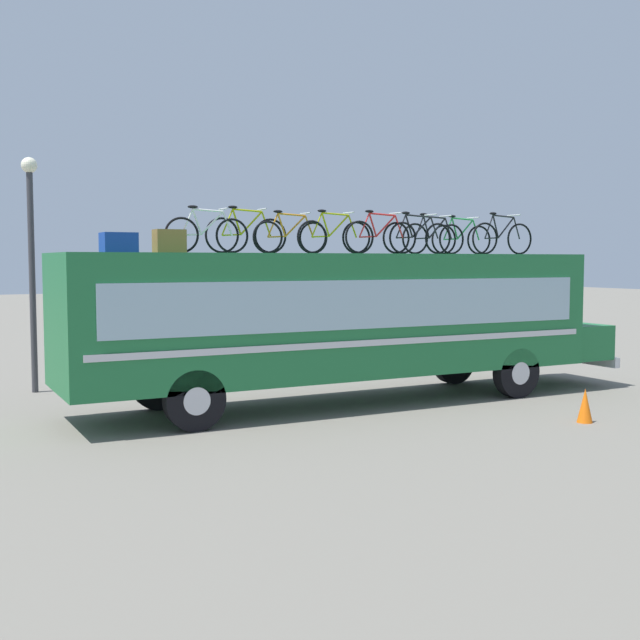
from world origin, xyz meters
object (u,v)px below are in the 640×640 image
object	(u,v)px
luggage_bag_1	(119,243)
rooftop_bicycle_5	(381,236)
street_lamp	(31,246)
luggage_bag_2	(169,241)
rooftop_bicycle_8	(461,238)
rooftop_bicycle_4	(334,235)
rooftop_bicycle_1	(207,233)
rooftop_bicycle_2	(246,234)
traffic_cone	(585,406)
rooftop_bicycle_9	(502,237)
rooftop_bicycle_3	(291,236)
rooftop_bicycle_6	(417,236)
rooftop_bicycle_7	(433,237)
bus	(346,316)

from	to	relation	value
luggage_bag_1	rooftop_bicycle_5	bearing A→B (deg)	-2.79
street_lamp	rooftop_bicycle_5	bearing A→B (deg)	-38.45
street_lamp	luggage_bag_2	bearing A→B (deg)	-68.22
rooftop_bicycle_8	street_lamp	size ratio (longest dim) A/B	0.32
rooftop_bicycle_4	rooftop_bicycle_1	bearing A→B (deg)	-178.51
rooftop_bicycle_2	traffic_cone	xyz separation A→B (m)	(5.04, -4.06, -3.20)
rooftop_bicycle_9	luggage_bag_1	bearing A→B (deg)	-178.84
luggage_bag_2	rooftop_bicycle_3	xyz separation A→B (m)	(2.56, 0.17, 0.15)
rooftop_bicycle_9	traffic_cone	size ratio (longest dim) A/B	2.78
luggage_bag_1	rooftop_bicycle_8	distance (m)	8.05
rooftop_bicycle_6	rooftop_bicycle_7	size ratio (longest dim) A/B	1.02
luggage_bag_1	rooftop_bicycle_3	size ratio (longest dim) A/B	0.35
traffic_cone	rooftop_bicycle_6	bearing A→B (deg)	112.68
rooftop_bicycle_2	rooftop_bicycle_7	size ratio (longest dim) A/B	1.03
rooftop_bicycle_5	rooftop_bicycle_8	xyz separation A→B (m)	(2.70, 0.83, 0.00)
rooftop_bicycle_3	luggage_bag_1	bearing A→B (deg)	-175.30
rooftop_bicycle_4	luggage_bag_2	bearing A→B (deg)	179.78
luggage_bag_2	rooftop_bicycle_5	size ratio (longest dim) A/B	0.32
rooftop_bicycle_1	rooftop_bicycle_5	world-z (taller)	rooftop_bicycle_5
luggage_bag_2	traffic_cone	size ratio (longest dim) A/B	0.87
rooftop_bicycle_1	bus	bearing A→B (deg)	2.24
rooftop_bicycle_3	rooftop_bicycle_9	world-z (taller)	rooftop_bicycle_9
rooftop_bicycle_1	rooftop_bicycle_7	world-z (taller)	rooftop_bicycle_7
street_lamp	rooftop_bicycle_4	bearing A→B (deg)	-40.73
luggage_bag_1	rooftop_bicycle_5	distance (m)	5.34
bus	rooftop_bicycle_8	bearing A→B (deg)	7.25
rooftop_bicycle_3	street_lamp	xyz separation A→B (m)	(-4.37, 4.35, -0.18)
luggage_bag_2	rooftop_bicycle_1	distance (m)	0.72
rooftop_bicycle_6	rooftop_bicycle_9	size ratio (longest dim) A/B	0.98
luggage_bag_2	rooftop_bicycle_8	xyz separation A→B (m)	(7.07, 0.45, 0.16)
luggage_bag_1	rooftop_bicycle_2	size ratio (longest dim) A/B	0.34
luggage_bag_1	traffic_cone	xyz separation A→B (m)	(7.66, -3.64, -2.99)
rooftop_bicycle_2	rooftop_bicycle_7	xyz separation A→B (m)	(4.54, 0.04, -0.01)
rooftop_bicycle_2	rooftop_bicycle_7	bearing A→B (deg)	0.51
luggage_bag_2	rooftop_bicycle_6	world-z (taller)	rooftop_bicycle_6
luggage_bag_1	rooftop_bicycle_1	size ratio (longest dim) A/B	0.36
rooftop_bicycle_5	rooftop_bicycle_6	xyz separation A→B (m)	(0.91, 0.03, -0.00)
bus	luggage_bag_2	bearing A→B (deg)	-179.47
bus	street_lamp	distance (m)	7.31
rooftop_bicycle_2	rooftop_bicycle_6	distance (m)	3.68
luggage_bag_1	rooftop_bicycle_6	world-z (taller)	rooftop_bicycle_6
rooftop_bicycle_3	rooftop_bicycle_5	size ratio (longest dim) A/B	0.97
rooftop_bicycle_2	rooftop_bicycle_5	size ratio (longest dim) A/B	1.01
rooftop_bicycle_3	rooftop_bicycle_6	bearing A→B (deg)	-10.86
luggage_bag_1	rooftop_bicycle_1	world-z (taller)	rooftop_bicycle_1
bus	rooftop_bicycle_4	size ratio (longest dim) A/B	7.36
luggage_bag_1	street_lamp	distance (m)	4.72
rooftop_bicycle_1	rooftop_bicycle_4	world-z (taller)	rooftop_bicycle_4
rooftop_bicycle_3	rooftop_bicycle_6	world-z (taller)	rooftop_bicycle_6
luggage_bag_1	luggage_bag_2	bearing A→B (deg)	6.94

